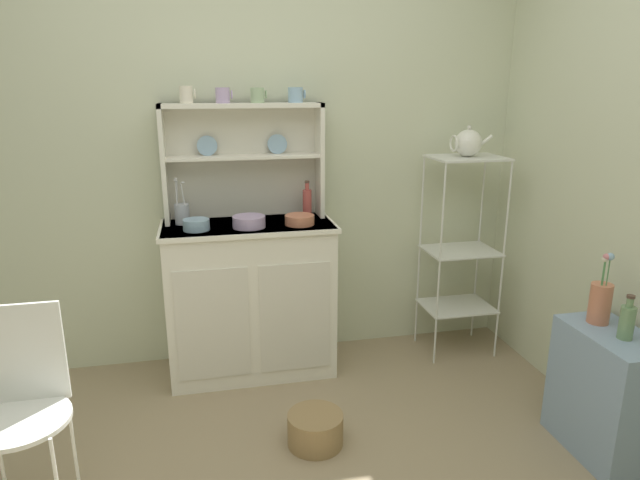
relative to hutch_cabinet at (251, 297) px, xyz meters
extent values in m
cube|color=beige|center=(0.04, 0.26, 0.80)|extent=(3.84, 0.05, 2.50)
cube|color=white|center=(0.00, 0.00, -0.01)|extent=(0.92, 0.42, 0.88)
cube|color=silver|center=(-0.22, -0.21, -0.06)|extent=(0.38, 0.01, 0.62)
cube|color=silver|center=(0.22, -0.21, -0.06)|extent=(0.38, 0.01, 0.62)
cube|color=white|center=(0.00, 0.00, 0.42)|extent=(0.95, 0.45, 0.02)
cube|color=silver|center=(0.00, 0.20, 0.75)|extent=(0.88, 0.02, 0.64)
cube|color=white|center=(-0.43, 0.12, 0.75)|extent=(0.02, 0.18, 0.64)
cube|color=white|center=(0.43, 0.12, 0.75)|extent=(0.02, 0.18, 0.64)
cube|color=white|center=(0.00, 0.12, 0.78)|extent=(0.84, 0.16, 0.02)
cube|color=white|center=(0.00, 0.12, 1.06)|extent=(0.88, 0.18, 0.02)
cylinder|color=#8EB2D1|center=(-0.19, 0.16, 0.84)|extent=(0.11, 0.03, 0.11)
cylinder|color=#8EB2D1|center=(0.19, 0.16, 0.84)|extent=(0.11, 0.03, 0.11)
cylinder|color=silver|center=(1.07, -0.16, 0.15)|extent=(0.01, 0.01, 1.22)
cylinder|color=silver|center=(1.47, -0.16, 0.15)|extent=(0.01, 0.01, 1.22)
cylinder|color=silver|center=(1.07, 0.14, 0.15)|extent=(0.01, 0.01, 1.22)
cylinder|color=silver|center=(1.47, 0.14, 0.15)|extent=(0.01, 0.01, 1.22)
cube|color=silver|center=(1.27, -0.01, 0.76)|extent=(0.42, 0.32, 0.01)
cube|color=silver|center=(1.27, -0.01, 0.20)|extent=(0.42, 0.32, 0.01)
cube|color=silver|center=(1.27, -0.01, -0.16)|extent=(0.42, 0.32, 0.01)
cube|color=#849EBC|center=(1.48, -1.09, -0.16)|extent=(0.28, 0.48, 0.58)
cylinder|color=white|center=(-1.07, -0.88, -0.23)|extent=(0.01, 0.01, 0.45)
cylinder|color=white|center=(-0.80, -0.88, -0.23)|extent=(0.01, 0.01, 0.45)
cylinder|color=white|center=(-0.93, -1.02, 0.00)|extent=(0.36, 0.36, 0.02)
cube|color=white|center=(-0.93, -0.88, 0.20)|extent=(0.31, 0.02, 0.40)
cylinder|color=#93754C|center=(0.21, -0.77, -0.38)|extent=(0.26, 0.26, 0.15)
cylinder|color=silver|center=(-0.29, 0.12, 1.11)|extent=(0.07, 0.07, 0.09)
torus|color=silver|center=(-0.24, 0.12, 1.12)|extent=(0.01, 0.05, 0.05)
cylinder|color=#B79ECC|center=(-0.10, 0.12, 1.11)|extent=(0.08, 0.08, 0.08)
torus|color=#B79ECC|center=(-0.05, 0.12, 1.11)|extent=(0.01, 0.05, 0.05)
cylinder|color=#9EB78E|center=(0.09, 0.12, 1.11)|extent=(0.07, 0.07, 0.08)
torus|color=#9EB78E|center=(0.13, 0.12, 1.11)|extent=(0.01, 0.05, 0.05)
cylinder|color=#8EB2D1|center=(0.29, 0.12, 1.11)|extent=(0.08, 0.08, 0.08)
torus|color=#8EB2D1|center=(0.34, 0.12, 1.11)|extent=(0.01, 0.05, 0.05)
cylinder|color=#8EB2D1|center=(-0.27, -0.07, 0.46)|extent=(0.14, 0.14, 0.06)
cylinder|color=#B79ECC|center=(0.00, -0.07, 0.46)|extent=(0.17, 0.17, 0.06)
cylinder|color=#C67556|center=(0.27, -0.07, 0.46)|extent=(0.16, 0.16, 0.05)
cylinder|color=#B74C47|center=(0.35, 0.09, 0.51)|extent=(0.05, 0.05, 0.16)
cylinder|color=#B74C47|center=(0.35, 0.09, 0.61)|extent=(0.02, 0.02, 0.04)
cylinder|color=#4C382D|center=(0.35, 0.09, 0.63)|extent=(0.03, 0.03, 0.01)
cylinder|color=#B2B7C6|center=(-0.35, 0.08, 0.48)|extent=(0.08, 0.08, 0.11)
cylinder|color=silver|center=(-0.37, 0.08, 0.57)|extent=(0.01, 0.04, 0.19)
ellipsoid|color=silver|center=(-0.37, 0.08, 0.67)|extent=(0.02, 0.01, 0.01)
cylinder|color=silver|center=(-0.37, 0.09, 0.57)|extent=(0.02, 0.03, 0.20)
ellipsoid|color=silver|center=(-0.37, 0.09, 0.68)|extent=(0.02, 0.01, 0.01)
cylinder|color=silver|center=(-0.33, 0.06, 0.56)|extent=(0.03, 0.02, 0.18)
ellipsoid|color=silver|center=(-0.33, 0.06, 0.66)|extent=(0.02, 0.01, 0.01)
sphere|color=white|center=(1.27, -0.01, 0.84)|extent=(0.15, 0.15, 0.15)
sphere|color=silver|center=(1.27, -0.01, 0.93)|extent=(0.02, 0.02, 0.02)
cylinder|color=white|center=(1.38, -0.01, 0.85)|extent=(0.09, 0.02, 0.07)
torus|color=white|center=(1.18, -0.01, 0.84)|extent=(0.01, 0.10, 0.10)
cylinder|color=#C67556|center=(1.48, -0.97, 0.22)|extent=(0.09, 0.09, 0.18)
cylinder|color=#4C844C|center=(1.46, -0.98, 0.37)|extent=(0.00, 0.01, 0.15)
sphere|color=#D17A84|center=(1.46, -0.98, 0.45)|extent=(0.03, 0.03, 0.03)
cylinder|color=#4C844C|center=(1.48, -0.99, 0.37)|extent=(0.00, 0.01, 0.15)
sphere|color=#8EB2D1|center=(1.48, -0.99, 0.45)|extent=(0.03, 0.03, 0.03)
cylinder|color=#4C844C|center=(1.46, -0.98, 0.37)|extent=(0.00, 0.01, 0.14)
sphere|color=silver|center=(1.46, -0.98, 0.44)|extent=(0.03, 0.03, 0.03)
cylinder|color=#6B8C60|center=(1.48, -1.14, 0.20)|extent=(0.06, 0.06, 0.14)
cylinder|color=#6B8C60|center=(1.48, -1.14, 0.29)|extent=(0.03, 0.03, 0.04)
cylinder|color=#4C382D|center=(1.48, -1.14, 0.32)|extent=(0.03, 0.03, 0.01)
camera|label=1|loc=(-0.24, -2.97, 1.18)|focal=31.26mm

